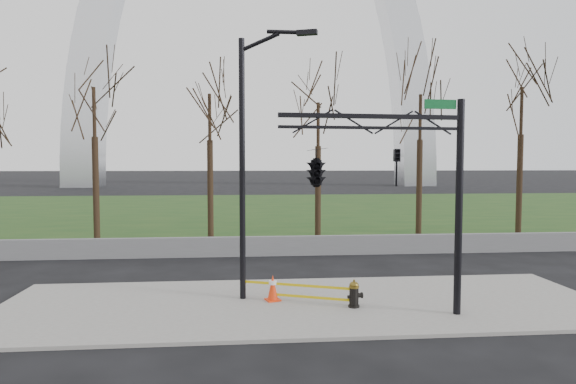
{
  "coord_description": "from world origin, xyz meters",
  "views": [
    {
      "loc": [
        -1.77,
        -14.41,
        4.28
      ],
      "look_at": [
        -0.32,
        2.0,
        3.3
      ],
      "focal_mm": 30.71,
      "sensor_mm": 36.0,
      "label": 1
    }
  ],
  "objects": [
    {
      "name": "gateway_arch",
      "position": [
        0.0,
        75.0,
        32.5
      ],
      "size": [
        66.0,
        6.0,
        65.0
      ],
      "primitive_type": null,
      "color": "silver",
      "rests_on": "ground"
    },
    {
      "name": "traffic_signal_mast",
      "position": [
        0.85,
        -1.69,
        4.15
      ],
      "size": [
        5.09,
        2.51,
        6.0
      ],
      "rotation": [
        0.0,
        0.0,
        0.07
      ],
      "color": "black",
      "rests_on": "ground"
    },
    {
      "name": "fire_hydrant",
      "position": [
        1.38,
        -0.6,
        0.47
      ],
      "size": [
        0.5,
        0.33,
        0.8
      ],
      "rotation": [
        0.0,
        0.0,
        0.12
      ],
      "color": "black",
      "rests_on": "sidewalk"
    },
    {
      "name": "sidewalk",
      "position": [
        0.0,
        0.0,
        0.05
      ],
      "size": [
        18.0,
        6.0,
        0.1
      ],
      "primitive_type": "cube",
      "color": "gray",
      "rests_on": "ground"
    },
    {
      "name": "street_light",
      "position": [
        -1.62,
        0.55,
        4.69
      ],
      "size": [
        2.31,
        0.92,
        8.21
      ],
      "rotation": [
        0.0,
        0.0,
        -0.32
      ],
      "color": "black",
      "rests_on": "ground"
    },
    {
      "name": "ground",
      "position": [
        0.0,
        0.0,
        0.0
      ],
      "size": [
        500.0,
        500.0,
        0.0
      ],
      "primitive_type": "plane",
      "color": "black",
      "rests_on": "ground"
    },
    {
      "name": "traffic_cone",
      "position": [
        -0.93,
        0.29,
        0.49
      ],
      "size": [
        0.52,
        0.52,
        0.79
      ],
      "rotation": [
        0.0,
        0.0,
        0.33
      ],
      "color": "red",
      "rests_on": "sidewalk"
    },
    {
      "name": "guardrail",
      "position": [
        0.0,
        8.0,
        0.45
      ],
      "size": [
        60.0,
        0.3,
        0.9
      ],
      "primitive_type": "cube",
      "color": "#59595B",
      "rests_on": "ground"
    },
    {
      "name": "grass_strip",
      "position": [
        0.0,
        30.0,
        0.03
      ],
      "size": [
        120.0,
        40.0,
        0.06
      ],
      "primitive_type": "cube",
      "color": "#1B3E16",
      "rests_on": "ground"
    },
    {
      "name": "caution_tape",
      "position": [
        -0.04,
        -0.06,
        0.49
      ],
      "size": [
        3.21,
        1.22,
        0.42
      ],
      "color": "#DAB90B",
      "rests_on": "ground"
    },
    {
      "name": "tree_row",
      "position": [
        -0.71,
        12.0,
        4.56
      ],
      "size": [
        44.58,
        4.0,
        9.12
      ],
      "color": "black",
      "rests_on": "ground"
    }
  ]
}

